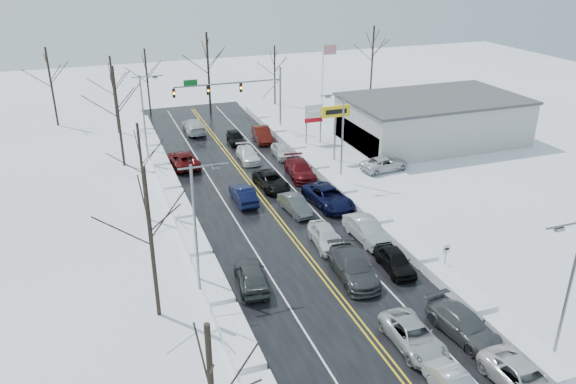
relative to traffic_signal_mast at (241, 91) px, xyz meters
name	(u,v)px	position (x,y,z in m)	size (l,w,h in m)	color
ground	(296,241)	(-3.45, -27.99, -5.48)	(160.00, 160.00, 0.00)	white
road_surface	(287,230)	(-3.45, -25.99, -5.47)	(14.00, 84.00, 0.01)	black
snow_bank_left	(195,246)	(-11.05, -25.99, -5.48)	(1.67, 72.00, 0.79)	white
snow_bank_right	(370,216)	(4.15, -25.99, -5.48)	(1.67, 72.00, 0.79)	white
traffic_signal_mast	(241,91)	(0.00, 0.00, 0.00)	(13.28, 0.39, 8.00)	slate
tires_plus_sign	(336,115)	(7.05, -12.00, -0.49)	(3.20, 0.34, 6.00)	slate
used_vehicles_sign	(314,116)	(7.05, -5.99, -2.16)	(2.20, 0.22, 4.65)	slate
speed_limit_sign	(446,253)	(4.75, -35.99, -3.84)	(0.55, 0.09, 2.35)	slate
flagpole	(324,77)	(11.72, 2.01, 0.45)	(1.87, 1.20, 10.00)	silver
dealership_building	(432,119)	(20.53, -9.99, -2.82)	(20.40, 12.40, 5.30)	#A5A5A0
streetlight_se	(568,282)	(4.85, -45.99, -0.17)	(3.20, 0.25, 9.00)	slate
streetlight_ne	(341,130)	(4.85, -17.99, -0.17)	(3.20, 0.25, 9.00)	slate
streetlight_sw	(198,218)	(-11.74, -31.99, -0.17)	(3.20, 0.25, 9.00)	slate
streetlight_nw	(145,109)	(-11.74, -3.99, -0.17)	(3.20, 0.25, 9.00)	slate
tree_left_a	(211,383)	(-14.45, -47.99, 0.81)	(3.60, 3.60, 9.00)	#2D231C
tree_left_b	(148,215)	(-14.95, -33.99, 1.51)	(4.00, 4.00, 10.00)	#2D231C
tree_left_c	(140,154)	(-13.95, -19.99, 0.46)	(3.40, 3.40, 8.50)	#2D231C
tree_left_d	(116,97)	(-14.65, -5.99, 1.86)	(4.20, 4.20, 10.50)	#2D231C
tree_left_e	(112,80)	(-14.25, 6.01, 1.16)	(3.80, 3.80, 9.50)	#2D231C
tree_far_a	(49,72)	(-21.45, 12.01, 1.51)	(4.00, 4.00, 10.00)	#2D231C
tree_far_b	(146,69)	(-9.45, 13.01, 0.81)	(3.60, 3.60, 9.00)	#2D231C
tree_far_c	(208,57)	(-1.45, 11.01, 2.21)	(4.40, 4.40, 11.00)	#2D231C
tree_far_d	(275,64)	(8.55, 12.51, 0.46)	(3.40, 3.40, 8.50)	#2D231C
tree_far_e	(373,47)	(24.55, 13.01, 1.86)	(4.20, 4.20, 10.50)	#2D231C
queued_car_2	(412,346)	(-1.52, -42.11, -5.48)	(2.32, 5.03, 1.40)	#AAADB2
queued_car_3	(353,278)	(-1.55, -34.29, -5.48)	(2.35, 5.79, 1.68)	#383A3D
queued_car_4	(326,246)	(-1.51, -29.39, -5.48)	(1.89, 4.69, 1.60)	silver
queued_car_5	(295,212)	(-1.61, -22.98, -5.48)	(1.54, 4.40, 1.45)	#474A4C
queued_car_6	(271,188)	(-1.87, -17.08, -5.48)	(2.38, 5.16, 1.43)	black
queued_car_7	(248,161)	(-1.88, -9.13, -5.48)	(1.97, 4.84, 1.40)	white
queued_car_8	(236,143)	(-1.60, -3.01, -5.48)	(1.75, 4.34, 1.48)	black
queued_car_11	(462,335)	(1.79, -42.25, -5.48)	(2.17, 5.33, 1.55)	#444649
queued_car_12	(394,269)	(1.75, -34.32, -5.48)	(1.77, 4.41, 1.50)	black
queued_car_13	(366,239)	(1.90, -29.56, -5.48)	(1.77, 5.09, 1.68)	#ADB0B5
queued_car_14	(328,205)	(1.64, -22.64, -5.48)	(2.77, 6.01, 1.67)	black
queued_car_15	(300,177)	(1.71, -15.44, -5.48)	(2.31, 5.68, 1.65)	#4F0A0F
queued_car_16	(282,157)	(1.93, -9.32, -5.48)	(1.68, 4.17, 1.42)	silver
queued_car_17	(262,141)	(1.61, -3.19, -5.48)	(1.77, 5.08, 1.67)	#480E09
oncoming_car_0	(244,202)	(-5.30, -19.45, -5.48)	(1.65, 4.73, 1.56)	black
oncoming_car_1	(184,166)	(-8.76, -8.50, -5.48)	(2.61, 5.67, 1.57)	#520B0D
oncoming_car_2	(194,132)	(-5.37, 2.91, -5.48)	(2.38, 5.85, 1.70)	silver
oncoming_car_3	(252,286)	(-8.52, -32.86, -5.48)	(1.96, 4.87, 1.66)	#383B3D
parked_car_0	(384,170)	(10.63, -16.70, -5.48)	(2.38, 5.17, 1.44)	silver
parked_car_1	(385,153)	(13.38, -11.92, -5.48)	(2.00, 4.91, 1.42)	black
parked_car_2	(352,141)	(11.72, -6.81, -5.48)	(1.94, 4.82, 1.64)	black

